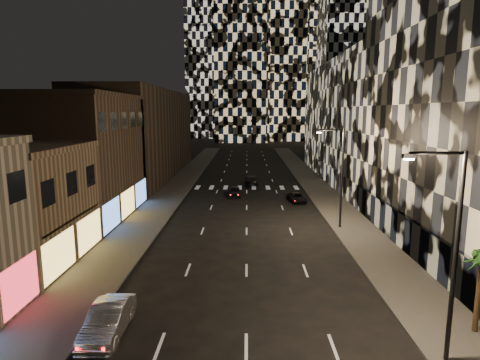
{
  "coord_description": "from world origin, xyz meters",
  "views": [
    {
      "loc": [
        0.0,
        -5.84,
        10.67
      ],
      "look_at": [
        -0.46,
        21.37,
        6.0
      ],
      "focal_mm": 30.0,
      "sensor_mm": 36.0,
      "label": 1
    }
  ],
  "objects_px": {
    "streetlight_far": "(339,171)",
    "car_dark_oncoming": "(251,180)",
    "car_silver_parked": "(108,320)",
    "car_dark_rightlane": "(297,198)",
    "streetlight_near": "(451,243)",
    "car_dark_midlane": "(235,191)"
  },
  "relations": [
    {
      "from": "streetlight_near",
      "to": "car_dark_midlane",
      "type": "relative_size",
      "value": 2.44
    },
    {
      "from": "car_silver_parked",
      "to": "car_dark_rightlane",
      "type": "distance_m",
      "value": 31.56
    },
    {
      "from": "car_dark_oncoming",
      "to": "car_dark_rightlane",
      "type": "relative_size",
      "value": 1.19
    },
    {
      "from": "streetlight_near",
      "to": "car_dark_oncoming",
      "type": "bearing_deg",
      "value": 100.34
    },
    {
      "from": "car_silver_parked",
      "to": "car_dark_rightlane",
      "type": "xyz_separation_m",
      "value": [
        12.61,
        28.93,
        -0.21
      ]
    },
    {
      "from": "car_dark_midlane",
      "to": "car_dark_oncoming",
      "type": "bearing_deg",
      "value": 71.91
    },
    {
      "from": "car_dark_midlane",
      "to": "car_dark_rightlane",
      "type": "height_order",
      "value": "car_dark_midlane"
    },
    {
      "from": "car_silver_parked",
      "to": "streetlight_far",
      "type": "bearing_deg",
      "value": 49.37
    },
    {
      "from": "streetlight_near",
      "to": "car_dark_rightlane",
      "type": "relative_size",
      "value": 2.31
    },
    {
      "from": "streetlight_far",
      "to": "car_silver_parked",
      "type": "relative_size",
      "value": 1.97
    },
    {
      "from": "car_dark_oncoming",
      "to": "car_silver_parked",
      "type": "bearing_deg",
      "value": 79.57
    },
    {
      "from": "streetlight_far",
      "to": "car_dark_oncoming",
      "type": "distance_m",
      "value": 23.84
    },
    {
      "from": "car_dark_midlane",
      "to": "car_dark_rightlane",
      "type": "bearing_deg",
      "value": -26.2
    },
    {
      "from": "car_silver_parked",
      "to": "car_dark_rightlane",
      "type": "relative_size",
      "value": 1.17
    },
    {
      "from": "streetlight_near",
      "to": "car_dark_oncoming",
      "type": "xyz_separation_m",
      "value": [
        -7.68,
        42.08,
        -4.68
      ]
    },
    {
      "from": "streetlight_near",
      "to": "car_dark_rightlane",
      "type": "height_order",
      "value": "streetlight_near"
    },
    {
      "from": "car_silver_parked",
      "to": "car_dark_midlane",
      "type": "bearing_deg",
      "value": 79.94
    },
    {
      "from": "streetlight_far",
      "to": "car_dark_oncoming",
      "type": "bearing_deg",
      "value": 109.17
    },
    {
      "from": "car_silver_parked",
      "to": "car_dark_midlane",
      "type": "relative_size",
      "value": 1.24
    },
    {
      "from": "streetlight_near",
      "to": "car_dark_oncoming",
      "type": "relative_size",
      "value": 1.93
    },
    {
      "from": "car_dark_oncoming",
      "to": "streetlight_near",
      "type": "bearing_deg",
      "value": 100.25
    },
    {
      "from": "car_dark_oncoming",
      "to": "car_dark_rightlane",
      "type": "bearing_deg",
      "value": 115.03
    }
  ]
}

